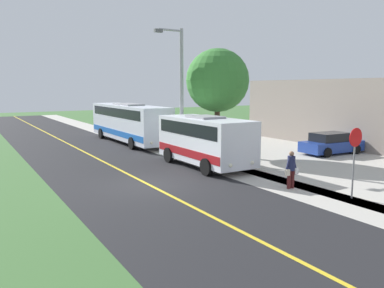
{
  "coord_description": "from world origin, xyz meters",
  "views": [
    {
      "loc": [
        7.22,
        15.73,
        4.45
      ],
      "look_at": [
        -3.5,
        -1.91,
        1.4
      ],
      "focal_mm": 35.76,
      "sensor_mm": 36.0,
      "label": 1
    }
  ],
  "objects_px": {
    "tree_curbside": "(218,81)",
    "transit_bus_rear": "(129,121)",
    "shuttle_bus_front": "(205,139)",
    "stop_sign": "(355,151)",
    "parked_car_near": "(331,144)",
    "street_light_pole": "(180,87)",
    "pedestrian_with_bags": "(291,169)"
  },
  "relations": [
    {
      "from": "tree_curbside",
      "to": "transit_bus_rear",
      "type": "bearing_deg",
      "value": -70.92
    },
    {
      "from": "shuttle_bus_front",
      "to": "stop_sign",
      "type": "height_order",
      "value": "stop_sign"
    },
    {
      "from": "shuttle_bus_front",
      "to": "parked_car_near",
      "type": "relative_size",
      "value": 1.5
    },
    {
      "from": "shuttle_bus_front",
      "to": "tree_curbside",
      "type": "distance_m",
      "value": 5.23
    },
    {
      "from": "transit_bus_rear",
      "to": "tree_curbside",
      "type": "distance_m",
      "value": 9.43
    },
    {
      "from": "transit_bus_rear",
      "to": "shuttle_bus_front",
      "type": "bearing_deg",
      "value": 90.26
    },
    {
      "from": "shuttle_bus_front",
      "to": "street_light_pole",
      "type": "xyz_separation_m",
      "value": [
        -0.33,
        -3.43,
        2.88
      ]
    },
    {
      "from": "transit_bus_rear",
      "to": "parked_car_near",
      "type": "xyz_separation_m",
      "value": [
        -9.63,
        12.25,
        -1.05
      ]
    },
    {
      "from": "shuttle_bus_front",
      "to": "street_light_pole",
      "type": "height_order",
      "value": "street_light_pole"
    },
    {
      "from": "pedestrian_with_bags",
      "to": "transit_bus_rear",
      "type": "bearing_deg",
      "value": -87.84
    },
    {
      "from": "shuttle_bus_front",
      "to": "street_light_pole",
      "type": "relative_size",
      "value": 0.83
    },
    {
      "from": "shuttle_bus_front",
      "to": "parked_car_near",
      "type": "height_order",
      "value": "shuttle_bus_front"
    },
    {
      "from": "pedestrian_with_bags",
      "to": "street_light_pole",
      "type": "distance_m",
      "value": 10.15
    },
    {
      "from": "transit_bus_rear",
      "to": "stop_sign",
      "type": "relative_size",
      "value": 3.98
    },
    {
      "from": "stop_sign",
      "to": "parked_car_near",
      "type": "height_order",
      "value": "stop_sign"
    },
    {
      "from": "pedestrian_with_bags",
      "to": "stop_sign",
      "type": "relative_size",
      "value": 0.58
    },
    {
      "from": "street_light_pole",
      "to": "tree_curbside",
      "type": "bearing_deg",
      "value": 167.43
    },
    {
      "from": "shuttle_bus_front",
      "to": "stop_sign",
      "type": "distance_m",
      "value": 8.66
    },
    {
      "from": "shuttle_bus_front",
      "to": "transit_bus_rear",
      "type": "bearing_deg",
      "value": -89.74
    },
    {
      "from": "transit_bus_rear",
      "to": "tree_curbside",
      "type": "xyz_separation_m",
      "value": [
        -2.9,
        8.4,
        3.16
      ]
    },
    {
      "from": "stop_sign",
      "to": "street_light_pole",
      "type": "height_order",
      "value": "street_light_pole"
    },
    {
      "from": "street_light_pole",
      "to": "parked_car_near",
      "type": "distance_m",
      "value": 10.92
    },
    {
      "from": "street_light_pole",
      "to": "transit_bus_rear",
      "type": "bearing_deg",
      "value": -87.21
    },
    {
      "from": "pedestrian_with_bags",
      "to": "street_light_pole",
      "type": "height_order",
      "value": "street_light_pole"
    },
    {
      "from": "street_light_pole",
      "to": "tree_curbside",
      "type": "relative_size",
      "value": 1.16
    },
    {
      "from": "pedestrian_with_bags",
      "to": "tree_curbside",
      "type": "bearing_deg",
      "value": -104.13
    },
    {
      "from": "transit_bus_rear",
      "to": "pedestrian_with_bags",
      "type": "bearing_deg",
      "value": 92.16
    },
    {
      "from": "transit_bus_rear",
      "to": "parked_car_near",
      "type": "bearing_deg",
      "value": 128.17
    },
    {
      "from": "shuttle_bus_front",
      "to": "transit_bus_rear",
      "type": "distance_m",
      "value": 11.27
    },
    {
      "from": "shuttle_bus_front",
      "to": "pedestrian_with_bags",
      "type": "relative_size",
      "value": 4.02
    },
    {
      "from": "pedestrian_with_bags",
      "to": "street_light_pole",
      "type": "xyz_separation_m",
      "value": [
        0.27,
        -9.5,
        3.56
      ]
    },
    {
      "from": "shuttle_bus_front",
      "to": "parked_car_near",
      "type": "xyz_separation_m",
      "value": [
        -9.58,
        0.98,
        -0.9
      ]
    }
  ]
}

